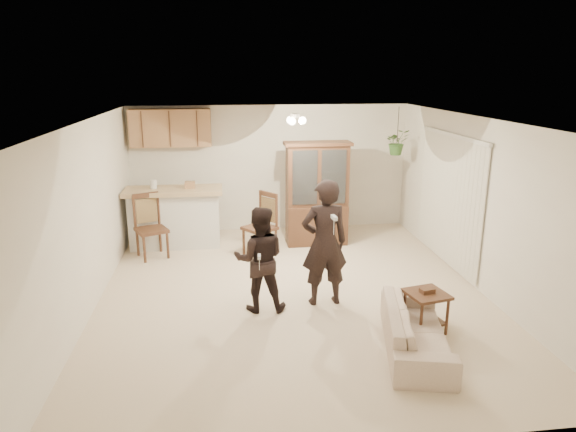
{
  "coord_description": "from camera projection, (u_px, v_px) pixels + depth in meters",
  "views": [
    {
      "loc": [
        -0.93,
        -6.86,
        3.13
      ],
      "look_at": [
        -0.01,
        0.4,
        1.06
      ],
      "focal_mm": 32.0,
      "sensor_mm": 36.0,
      "label": 1
    }
  ],
  "objects": [
    {
      "name": "floor",
      "position": [
        292.0,
        293.0,
        7.51
      ],
      "size": [
        6.5,
        6.5,
        0.0
      ],
      "primitive_type": "plane",
      "color": "beige",
      "rests_on": "ground"
    },
    {
      "name": "ceiling",
      "position": [
        293.0,
        120.0,
        6.83
      ],
      "size": [
        5.5,
        6.5,
        0.02
      ],
      "primitive_type": "cube",
      "color": "white",
      "rests_on": "wall_back"
    },
    {
      "name": "wall_back",
      "position": [
        271.0,
        168.0,
        10.27
      ],
      "size": [
        5.5,
        0.02,
        2.5
      ],
      "primitive_type": "cube",
      "color": "silver",
      "rests_on": "ground"
    },
    {
      "name": "wall_front",
      "position": [
        347.0,
        317.0,
        4.07
      ],
      "size": [
        5.5,
        0.02,
        2.5
      ],
      "primitive_type": "cube",
      "color": "silver",
      "rests_on": "ground"
    },
    {
      "name": "wall_left",
      "position": [
        88.0,
        217.0,
        6.84
      ],
      "size": [
        0.02,
        6.5,
        2.5
      ],
      "primitive_type": "cube",
      "color": "silver",
      "rests_on": "ground"
    },
    {
      "name": "wall_right",
      "position": [
        478.0,
        204.0,
        7.51
      ],
      "size": [
        0.02,
        6.5,
        2.5
      ],
      "primitive_type": "cube",
      "color": "silver",
      "rests_on": "ground"
    },
    {
      "name": "breakfast_bar",
      "position": [
        175.0,
        220.0,
        9.4
      ],
      "size": [
        1.6,
        0.55,
        1.0
      ],
      "primitive_type": "cube",
      "color": "silver",
      "rests_on": "floor"
    },
    {
      "name": "bar_top",
      "position": [
        173.0,
        191.0,
        9.25
      ],
      "size": [
        1.75,
        0.7,
        0.08
      ],
      "primitive_type": "cube",
      "color": "tan",
      "rests_on": "breakfast_bar"
    },
    {
      "name": "upper_cabinets",
      "position": [
        171.0,
        128.0,
        9.64
      ],
      "size": [
        1.5,
        0.34,
        0.7
      ],
      "primitive_type": "cube",
      "color": "brown",
      "rests_on": "wall_back"
    },
    {
      "name": "vertical_blinds",
      "position": [
        449.0,
        200.0,
        8.4
      ],
      "size": [
        0.06,
        2.3,
        2.1
      ],
      "primitive_type": null,
      "color": "beige",
      "rests_on": "wall_right"
    },
    {
      "name": "ceiling_fixture",
      "position": [
        295.0,
        119.0,
        8.03
      ],
      "size": [
        0.36,
        0.36,
        0.2
      ],
      "primitive_type": null,
      "color": "beige",
      "rests_on": "ceiling"
    },
    {
      "name": "hanging_plant",
      "position": [
        397.0,
        142.0,
        9.58
      ],
      "size": [
        0.43,
        0.37,
        0.48
      ],
      "primitive_type": "imported",
      "color": "#255421",
      "rests_on": "ceiling"
    },
    {
      "name": "plant_cord",
      "position": [
        398.0,
        125.0,
        9.49
      ],
      "size": [
        0.01,
        0.01,
        0.65
      ],
      "primitive_type": "cylinder",
      "color": "black",
      "rests_on": "ceiling"
    },
    {
      "name": "sofa",
      "position": [
        417.0,
        320.0,
        5.9
      ],
      "size": [
        1.13,
        1.99,
        0.73
      ],
      "primitive_type": "imported",
      "rotation": [
        0.0,
        0.0,
        1.35
      ],
      "color": "beige",
      "rests_on": "floor"
    },
    {
      "name": "adult",
      "position": [
        325.0,
        242.0,
        6.95
      ],
      "size": [
        0.69,
        0.48,
        1.8
      ],
      "primitive_type": "imported",
      "rotation": [
        0.0,
        0.0,
        3.22
      ],
      "color": "black",
      "rests_on": "floor"
    },
    {
      "name": "child",
      "position": [
        260.0,
        262.0,
        6.82
      ],
      "size": [
        0.7,
        0.56,
        1.35
      ],
      "primitive_type": "imported",
      "rotation": [
        0.0,
        0.0,
        3.06
      ],
      "color": "black",
      "rests_on": "floor"
    },
    {
      "name": "china_hutch",
      "position": [
        317.0,
        194.0,
        9.43
      ],
      "size": [
        1.21,
        0.47,
        1.91
      ],
      "rotation": [
        0.0,
        0.0,
        0.0
      ],
      "color": "#3C2416",
      "rests_on": "floor"
    },
    {
      "name": "side_table",
      "position": [
        426.0,
        311.0,
        6.35
      ],
      "size": [
        0.55,
        0.55,
        0.57
      ],
      "rotation": [
        0.0,
        0.0,
        0.21
      ],
      "color": "#3C2416",
      "rests_on": "floor"
    },
    {
      "name": "chair_bar",
      "position": [
        152.0,
        240.0,
        8.88
      ],
      "size": [
        0.65,
        0.65,
        1.11
      ],
      "rotation": [
        0.0,
        0.0,
        0.42
      ],
      "color": "#3C2416",
      "rests_on": "floor"
    },
    {
      "name": "chair_hutch_left",
      "position": [
        260.0,
        238.0,
        9.0
      ],
      "size": [
        0.68,
        0.68,
        1.1
      ],
      "rotation": [
        0.0,
        0.0,
        -0.92
      ],
      "color": "#3C2416",
      "rests_on": "floor"
    },
    {
      "name": "chair_hutch_right",
      "position": [
        314.0,
        218.0,
        10.28
      ],
      "size": [
        0.66,
        0.66,
        1.06
      ],
      "rotation": [
        0.0,
        0.0,
        3.78
      ],
      "color": "#3C2416",
      "rests_on": "floor"
    },
    {
      "name": "controller_adult",
      "position": [
        334.0,
        218.0,
        6.44
      ],
      "size": [
        0.06,
        0.16,
        0.05
      ],
      "primitive_type": "cube",
      "rotation": [
        0.0,
        0.0,
        3.22
      ],
      "color": "silver",
      "rests_on": "adult"
    },
    {
      "name": "controller_child",
      "position": [
        259.0,
        257.0,
        6.44
      ],
      "size": [
        0.05,
        0.13,
        0.04
      ],
      "primitive_type": "cube",
      "rotation": [
        0.0,
        0.0,
        3.06
      ],
      "color": "silver",
      "rests_on": "child"
    }
  ]
}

